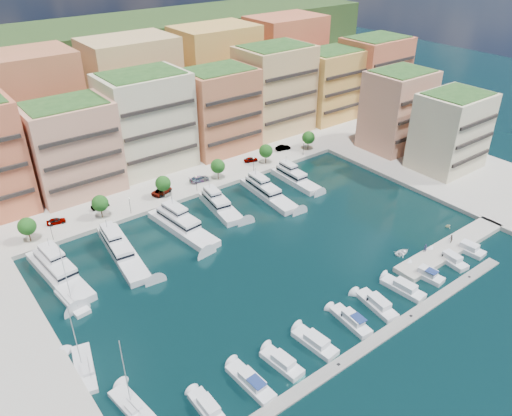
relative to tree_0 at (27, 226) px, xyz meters
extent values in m
plane|color=black|center=(40.00, -33.50, -4.74)|extent=(400.00, 400.00, 0.00)
cube|color=#9E998E|center=(40.00, 28.50, -4.74)|extent=(220.00, 64.00, 2.00)
cube|color=#9E998E|center=(102.00, -41.50, -4.74)|extent=(34.00, 76.00, 2.00)
cube|color=#203E19|center=(40.00, 76.50, -4.74)|extent=(240.00, 40.00, 58.00)
cube|color=gray|center=(37.00, -63.50, -4.74)|extent=(72.00, 2.20, 0.35)
cube|color=#9E998E|center=(70.00, -55.50, -4.74)|extent=(32.00, 5.00, 2.00)
cube|color=tan|center=(17.00, 16.50, 7.26)|extent=(20.00, 15.00, 22.00)
cube|color=black|center=(17.00, 8.75, 7.26)|extent=(18.40, 0.50, 0.90)
cube|color=#214B1E|center=(17.00, 16.50, 18.66)|extent=(17.60, 13.20, 0.80)
cube|color=beige|center=(38.00, 18.50, 8.76)|extent=(22.00, 16.00, 25.00)
cube|color=black|center=(38.00, 10.25, 8.76)|extent=(20.24, 0.50, 0.90)
cube|color=#214B1E|center=(38.00, 18.50, 21.66)|extent=(19.36, 14.08, 0.80)
cube|color=#CE724D|center=(60.00, 16.50, 7.76)|extent=(20.00, 15.00, 23.00)
cube|color=black|center=(60.00, 8.75, 7.76)|extent=(18.40, 0.50, 0.90)
cube|color=#214B1E|center=(60.00, 16.50, 19.66)|extent=(17.60, 13.20, 0.80)
cube|color=tan|center=(82.00, 18.50, 9.26)|extent=(22.00, 16.00, 26.00)
cube|color=black|center=(82.00, 10.25, 9.26)|extent=(20.24, 0.50, 0.90)
cube|color=#214B1E|center=(82.00, 18.50, 22.66)|extent=(19.36, 14.08, 0.80)
cube|color=#E3A153|center=(104.00, 16.50, 7.26)|extent=(20.00, 15.00, 22.00)
cube|color=black|center=(104.00, 8.75, 7.26)|extent=(18.40, 0.50, 0.90)
cube|color=#214B1E|center=(104.00, 16.50, 18.66)|extent=(17.60, 13.20, 0.80)
cube|color=#D97048|center=(124.00, 14.50, 8.26)|extent=(22.00, 16.00, 24.00)
cube|color=black|center=(124.00, 6.25, 8.26)|extent=(20.24, 0.50, 0.90)
cube|color=#214B1E|center=(124.00, 14.50, 20.66)|extent=(19.36, 14.08, 0.80)
cube|color=tan|center=(102.00, -13.50, 7.26)|extent=(18.00, 14.00, 22.00)
cube|color=black|center=(102.00, -20.75, 7.26)|extent=(16.56, 0.50, 0.90)
cube|color=#214B1E|center=(102.00, -13.50, 18.66)|extent=(15.84, 12.32, 0.80)
cube|color=beige|center=(102.00, -31.50, 6.26)|extent=(18.00, 14.00, 20.00)
cube|color=black|center=(102.00, -38.75, 6.26)|extent=(16.56, 0.50, 0.90)
cube|color=#214B1E|center=(102.00, -31.50, 16.66)|extent=(15.84, 12.32, 0.80)
cube|color=#CE724D|center=(15.00, 40.50, 11.26)|extent=(26.00, 18.00, 30.00)
cube|color=tan|center=(45.00, 40.50, 11.26)|extent=(26.00, 18.00, 30.00)
cube|color=#E3A153|center=(75.00, 40.50, 11.26)|extent=(26.00, 18.00, 30.00)
cube|color=#D97048|center=(105.00, 40.50, 11.26)|extent=(26.00, 18.00, 30.00)
cylinder|color=#473323|center=(0.00, 0.00, -2.24)|extent=(0.24, 0.24, 3.00)
sphere|color=#134213|center=(0.00, 0.00, 0.01)|extent=(3.80, 3.80, 3.80)
cylinder|color=#473323|center=(16.00, 0.00, -2.24)|extent=(0.24, 0.24, 3.00)
sphere|color=#134213|center=(16.00, 0.00, 0.01)|extent=(3.80, 3.80, 3.80)
cylinder|color=#473323|center=(32.00, 0.00, -2.24)|extent=(0.24, 0.24, 3.00)
sphere|color=#134213|center=(32.00, 0.00, 0.01)|extent=(3.80, 3.80, 3.80)
cylinder|color=#473323|center=(48.00, 0.00, -2.24)|extent=(0.24, 0.24, 3.00)
sphere|color=#134213|center=(48.00, 0.00, 0.01)|extent=(3.80, 3.80, 3.80)
cylinder|color=#473323|center=(64.00, 0.00, -2.24)|extent=(0.24, 0.24, 3.00)
sphere|color=#134213|center=(64.00, 0.00, 0.01)|extent=(3.80, 3.80, 3.80)
cylinder|color=#473323|center=(80.00, 0.00, -2.24)|extent=(0.24, 0.24, 3.00)
sphere|color=#134213|center=(80.00, 0.00, 0.01)|extent=(3.80, 3.80, 3.80)
cylinder|color=black|center=(4.00, -2.30, -1.74)|extent=(0.10, 0.10, 4.00)
sphere|color=#FFF2CC|center=(4.00, -2.30, 0.31)|extent=(0.30, 0.30, 0.30)
cylinder|color=black|center=(22.00, -2.30, -1.74)|extent=(0.10, 0.10, 4.00)
sphere|color=#FFF2CC|center=(22.00, -2.30, 0.31)|extent=(0.30, 0.30, 0.30)
cylinder|color=black|center=(40.00, -2.30, -1.74)|extent=(0.10, 0.10, 4.00)
sphere|color=#FFF2CC|center=(40.00, -2.30, 0.31)|extent=(0.30, 0.30, 0.30)
cylinder|color=black|center=(58.00, -2.30, -1.74)|extent=(0.10, 0.10, 4.00)
sphere|color=#FFF2CC|center=(58.00, -2.30, 0.31)|extent=(0.30, 0.30, 0.30)
cylinder|color=black|center=(76.00, -2.30, -1.74)|extent=(0.10, 0.10, 4.00)
sphere|color=#FFF2CC|center=(76.00, -2.30, 0.31)|extent=(0.30, 0.30, 0.30)
cube|color=silver|center=(0.92, -15.13, -4.39)|extent=(6.79, 21.62, 2.30)
cube|color=silver|center=(0.92, -13.01, -2.34)|extent=(5.05, 12.01, 1.80)
cube|color=black|center=(0.92, -13.01, -2.34)|extent=(5.11, 12.08, 0.55)
cube|color=silver|center=(0.92, -11.31, -0.74)|extent=(3.50, 6.62, 1.40)
cylinder|color=#B2B2B7|center=(0.92, -10.03, 0.86)|extent=(0.14, 0.14, 1.80)
cube|color=silver|center=(13.81, -15.73, -4.39)|extent=(6.86, 22.80, 2.30)
cube|color=silver|center=(13.81, -13.48, -2.34)|extent=(4.95, 12.68, 1.80)
cube|color=black|center=(13.81, -13.48, -2.34)|extent=(5.01, 12.74, 0.55)
cube|color=silver|center=(13.81, -11.69, -0.74)|extent=(3.36, 6.99, 1.40)
cylinder|color=#B2B2B7|center=(13.81, -10.34, 0.86)|extent=(0.14, 0.14, 1.80)
cube|color=black|center=(13.81, -15.73, -4.84)|extent=(6.92, 22.86, 0.35)
cube|color=silver|center=(28.48, -14.91, -4.39)|extent=(7.04, 21.22, 2.30)
cube|color=silver|center=(28.48, -12.83, -2.34)|extent=(5.19, 11.81, 1.80)
cube|color=black|center=(28.48, -12.83, -2.34)|extent=(5.25, 11.88, 0.55)
cube|color=silver|center=(28.48, -11.16, -0.74)|extent=(3.57, 6.52, 1.40)
cylinder|color=#B2B2B7|center=(28.48, -9.91, 0.86)|extent=(0.14, 0.14, 1.80)
cube|color=silver|center=(40.35, -12.45, -4.39)|extent=(6.66, 16.37, 2.30)
cube|color=silver|center=(40.35, -10.86, -2.34)|extent=(4.84, 9.18, 1.80)
cube|color=black|center=(40.35, -10.86, -2.34)|extent=(4.91, 9.24, 0.55)
cube|color=silver|center=(40.35, -9.59, -0.74)|extent=(3.30, 5.10, 1.40)
cylinder|color=#B2B2B7|center=(40.35, -8.63, 0.86)|extent=(0.14, 0.14, 1.80)
cube|color=silver|center=(53.37, -14.46, -4.39)|extent=(5.93, 20.20, 2.30)
cube|color=silver|center=(53.37, -12.47, -2.34)|extent=(4.44, 11.20, 1.80)
cube|color=black|center=(53.37, -12.47, -2.34)|extent=(4.51, 11.27, 0.55)
cube|color=silver|center=(53.37, -10.87, -0.74)|extent=(3.09, 6.16, 1.40)
cylinder|color=#B2B2B7|center=(53.37, -9.68, 0.86)|extent=(0.14, 0.14, 1.80)
cube|color=black|center=(53.37, -14.46, -4.84)|extent=(5.98, 20.25, 0.35)
cube|color=silver|center=(64.00, -12.59, -4.39)|extent=(4.44, 16.27, 2.30)
cube|color=silver|center=(64.00, -10.97, -2.34)|extent=(3.53, 8.98, 1.80)
cube|color=black|center=(64.00, -10.97, -2.34)|extent=(3.59, 9.04, 0.55)
cube|color=silver|center=(64.00, -9.68, -0.74)|extent=(2.54, 4.91, 1.40)
cylinder|color=#B2B2B7|center=(64.00, -8.70, 0.86)|extent=(0.14, 0.14, 1.80)
cube|color=silver|center=(7.31, -58.00, -4.49)|extent=(2.56, 7.25, 1.40)
cube|color=silver|center=(7.31, -58.36, -3.19)|extent=(1.97, 3.49, 1.10)
cube|color=black|center=(7.31, -56.92, -3.44)|extent=(1.78, 0.12, 0.55)
cube|color=silver|center=(14.91, -58.00, -4.49)|extent=(3.10, 9.18, 1.40)
cube|color=silver|center=(14.91, -58.45, -3.19)|extent=(2.28, 4.45, 1.10)
cube|color=black|center=(14.91, -56.64, -3.44)|extent=(1.90, 0.20, 0.55)
cube|color=navy|center=(14.91, -59.63, -2.59)|extent=(1.98, 2.81, 0.12)
cube|color=silver|center=(21.06, -58.00, -4.49)|extent=(3.41, 7.67, 1.40)
cube|color=silver|center=(21.06, -58.37, -3.19)|extent=(2.42, 3.77, 1.10)
cube|color=black|center=(21.06, -56.88, -3.44)|extent=(1.90, 0.30, 0.55)
cube|color=silver|center=(28.11, -58.00, -4.49)|extent=(3.52, 8.38, 1.40)
cube|color=silver|center=(28.11, -58.41, -3.19)|extent=(2.54, 4.09, 1.10)
cube|color=black|center=(28.11, -56.78, -3.44)|extent=(2.04, 0.27, 0.55)
cube|color=silver|center=(36.56, -58.00, -4.49)|extent=(3.20, 8.63, 1.40)
cube|color=silver|center=(36.56, -58.42, -3.19)|extent=(2.28, 4.21, 1.10)
cube|color=black|center=(36.56, -56.73, -3.44)|extent=(1.80, 0.25, 0.55)
cube|color=navy|center=(36.56, -59.52, -2.59)|extent=(1.95, 2.67, 0.12)
cube|color=silver|center=(43.29, -58.00, -4.49)|extent=(3.90, 9.02, 1.40)
cube|color=silver|center=(43.29, -58.44, -3.19)|extent=(2.69, 4.44, 1.10)
cube|color=black|center=(43.29, -56.69, -3.44)|extent=(1.98, 0.37, 0.55)
cube|color=silver|center=(50.76, -58.00, -4.49)|extent=(3.52, 8.62, 1.40)
cube|color=silver|center=(50.76, -58.42, -3.19)|extent=(2.51, 4.21, 1.10)
cube|color=black|center=(50.76, -56.74, -3.44)|extent=(1.98, 0.28, 0.55)
cube|color=silver|center=(57.65, -58.00, -4.49)|extent=(3.40, 7.31, 1.40)
cube|color=silver|center=(57.65, -58.35, -3.19)|extent=(2.40, 3.60, 1.10)
cube|color=black|center=(57.65, -56.94, -3.44)|extent=(1.86, 0.32, 0.55)
cube|color=navy|center=(57.65, -59.27, -2.59)|extent=(2.04, 2.32, 0.12)
cube|color=silver|center=(65.65, -58.00, -4.49)|extent=(3.43, 7.84, 1.40)
cube|color=silver|center=(65.65, -58.38, -3.19)|extent=(2.42, 3.85, 1.10)
cube|color=black|center=(65.65, -56.86, -3.44)|extent=(1.87, 0.31, 0.55)
cube|color=silver|center=(71.92, -58.00, -4.49)|extent=(3.51, 7.34, 1.40)
cube|color=silver|center=(71.92, -58.35, -3.19)|extent=(2.54, 3.60, 1.10)
cube|color=black|center=(71.92, -56.94, -3.44)|extent=(2.05, 0.29, 0.55)
cube|color=silver|center=(-3.81, -40.24, -4.54)|extent=(5.17, 10.61, 1.20)
cube|color=silver|center=(-3.81, -41.26, -3.64)|extent=(2.24, 2.89, 0.60)
cylinder|color=#B2B2B7|center=(-3.81, -39.73, 2.06)|extent=(0.14, 0.14, 12.00)
cylinder|color=#B2B2B7|center=(-3.81, -41.77, -2.94)|extent=(1.20, 4.50, 0.10)
cube|color=silver|center=(-0.97, -50.97, -4.54)|extent=(3.88, 8.69, 1.20)
cube|color=silver|center=(-0.97, -51.81, -3.64)|extent=(1.94, 2.30, 0.60)
cylinder|color=#B2B2B7|center=(-0.97, -50.55, 2.06)|extent=(0.14, 0.14, 12.00)
cylinder|color=#B2B2B7|center=(-0.97, -52.23, -2.94)|extent=(0.60, 3.76, 0.10)
cube|color=silver|center=(0.26, -23.69, -4.54)|extent=(3.62, 9.71, 1.20)
cube|color=silver|center=(0.26, -24.64, -3.64)|extent=(1.85, 2.52, 0.60)
cylinder|color=#B2B2B7|center=(0.26, -23.21, 2.06)|extent=(0.14, 0.14, 12.00)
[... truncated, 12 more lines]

